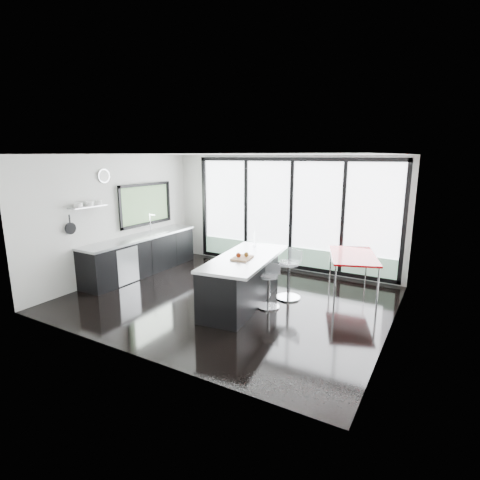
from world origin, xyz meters
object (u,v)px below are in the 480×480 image
Objects in this scene: bar_stool_near at (269,291)px; island at (241,280)px; bar_stool_far at (289,280)px; red_table at (352,274)px.

island is at bearing -162.61° from bar_stool_near.
red_table reaches higher than bar_stool_far.
red_table is at bearing 59.41° from bar_stool_near.
bar_stool_far is 1.37m from red_table.
bar_stool_near is 0.84× the size of bar_stool_far.
red_table is (1.15, 1.53, 0.09)m from bar_stool_near.
bar_stool_near is (0.52, 0.10, -0.16)m from island.
island is 2.34m from red_table.
red_table is at bearing 64.67° from bar_stool_far.
bar_stool_far is at bearing 47.04° from island.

